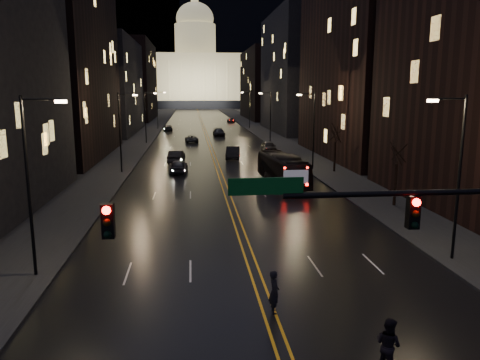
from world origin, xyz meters
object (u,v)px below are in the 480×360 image
object	(u,v)px
receding_car_a	(233,153)
pedestrian_a	(274,292)
oncoming_car_b	(176,157)
bus	(283,169)
pedestrian_b	(388,345)
oncoming_car_a	(179,167)

from	to	relation	value
receding_car_a	pedestrian_a	xyz separation A→B (m)	(-2.29, -45.05, 0.09)
oncoming_car_b	receding_car_a	xyz separation A→B (m)	(7.58, 2.79, 0.04)
bus	pedestrian_b	world-z (taller)	bus
oncoming_car_a	pedestrian_a	distance (m)	34.66
bus	oncoming_car_b	xyz separation A→B (m)	(-10.98, 14.97, -0.68)
receding_car_a	pedestrian_a	distance (m)	45.11
oncoming_car_a	receding_car_a	size ratio (longest dim) A/B	0.90
bus	receding_car_a	xyz separation A→B (m)	(-3.40, 17.76, -0.64)
receding_car_a	pedestrian_b	xyz separation A→B (m)	(0.74, -49.54, 0.10)
receding_car_a	oncoming_car_b	bearing A→B (deg)	-152.51
bus	pedestrian_b	size ratio (longest dim) A/B	5.62
oncoming_car_a	pedestrian_b	xyz separation A→B (m)	(7.83, -38.81, 0.17)
receding_car_a	pedestrian_b	distance (m)	49.55
oncoming_car_b	bus	bearing A→B (deg)	132.55
oncoming_car_a	oncoming_car_b	distance (m)	7.96
bus	pedestrian_b	bearing A→B (deg)	-100.80
oncoming_car_a	pedestrian_b	size ratio (longest dim) A/B	2.42
bus	oncoming_car_a	world-z (taller)	bus
pedestrian_a	bus	bearing A→B (deg)	-14.33
bus	oncoming_car_a	bearing A→B (deg)	140.14
pedestrian_b	oncoming_car_b	bearing A→B (deg)	-19.27
pedestrian_b	oncoming_car_a	bearing A→B (deg)	-17.96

